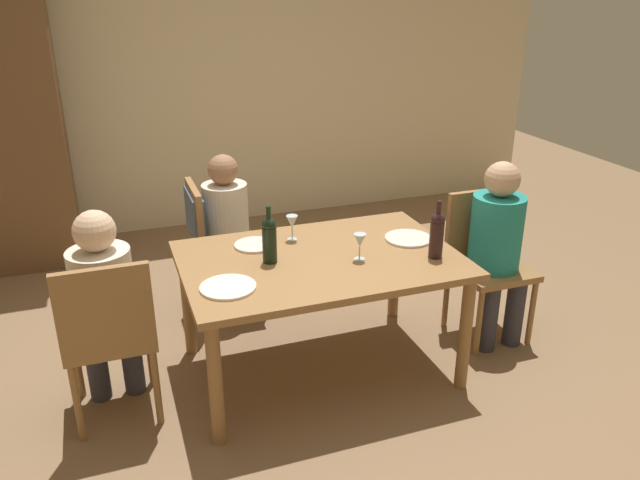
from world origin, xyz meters
TOP-DOWN VIEW (x-y plane):
  - ground_plane at (0.00, 0.00)m, footprint 10.00×10.00m
  - rear_room_partition at (0.00, 2.71)m, footprint 6.40×0.12m
  - dining_table at (0.00, 0.00)m, footprint 1.51×1.01m
  - chair_left_end at (-1.14, -0.09)m, footprint 0.44×0.44m
  - chair_right_end at (1.14, 0.09)m, footprint 0.44×0.44m
  - chair_far_left at (-0.46, 0.89)m, footprint 0.46×0.44m
  - person_woman_host at (-1.14, 0.03)m, footprint 0.30×0.35m
  - person_man_bearded at (1.14, -0.03)m, footprint 0.32×0.36m
  - person_man_guest at (-0.31, 0.89)m, footprint 0.34×0.29m
  - wine_bottle_tall_green at (-0.28, 0.03)m, footprint 0.08×0.08m
  - wine_bottle_dark_red at (0.59, -0.22)m, footprint 0.08×0.08m
  - wine_glass_near_left at (-0.07, 0.29)m, footprint 0.07×0.07m
  - wine_glass_centre at (0.19, -0.10)m, footprint 0.07×0.07m
  - dinner_plate_host at (0.57, 0.06)m, footprint 0.27×0.27m
  - dinner_plate_guest_left at (-0.56, -0.21)m, footprint 0.28×0.28m
  - dinner_plate_guest_right at (-0.30, 0.27)m, footprint 0.23×0.23m
  - handbag at (0.01, 0.89)m, footprint 0.14×0.29m

SIDE VIEW (x-z plane):
  - ground_plane at x=0.00m, z-range 0.00..0.00m
  - handbag at x=0.01m, z-range 0.00..0.22m
  - chair_left_end at x=-1.14m, z-range 0.07..0.99m
  - chair_right_end at x=1.14m, z-range 0.07..0.99m
  - chair_far_left at x=-0.46m, z-range 0.13..1.05m
  - dining_table at x=0.00m, z-range 0.28..1.00m
  - person_man_guest at x=-0.31m, z-range 0.09..1.20m
  - person_woman_host at x=-1.14m, z-range 0.09..1.22m
  - person_man_bearded at x=1.14m, z-range 0.09..1.24m
  - dinner_plate_host at x=0.57m, z-range 0.72..0.74m
  - dinner_plate_guest_left at x=-0.56m, z-range 0.72..0.74m
  - dinner_plate_guest_right at x=-0.30m, z-range 0.72..0.74m
  - wine_glass_near_left at x=-0.07m, z-range 0.75..0.90m
  - wine_glass_centre at x=0.19m, z-range 0.75..0.90m
  - wine_bottle_tall_green at x=-0.28m, z-range 0.70..1.02m
  - wine_bottle_dark_red at x=0.59m, z-range 0.70..1.03m
  - rear_room_partition at x=0.00m, z-range 0.00..2.70m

